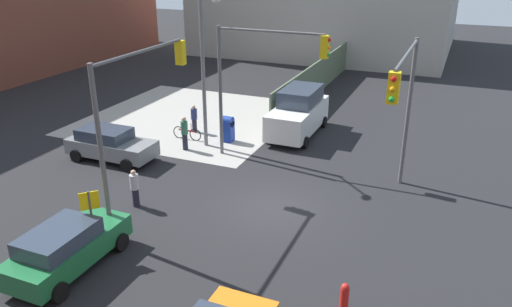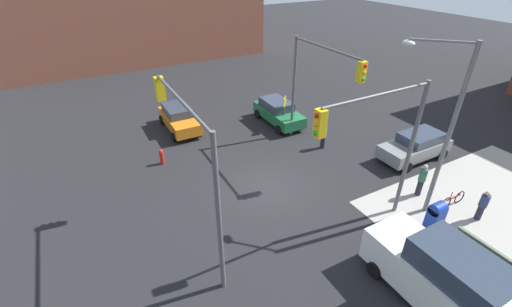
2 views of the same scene
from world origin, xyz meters
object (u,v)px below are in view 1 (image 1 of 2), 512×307
(street_lamp_corner, at_px, (205,60))
(pedestrian_waiting, at_px, (185,133))
(pedestrian_crossing, at_px, (135,188))
(traffic_signal_se_corner, at_px, (404,96))
(bicycle_leaning_on_fence, at_px, (187,133))
(coupe_gray, at_px, (110,144))
(mailbox_blue, at_px, (227,128))
(traffic_signal_ne_corner, at_px, (260,69))
(traffic_signal_nw_corner, at_px, (137,101))
(van_white_delivery, at_px, (298,113))
(pedestrian_walking_north, at_px, (194,118))
(coupe_green, at_px, (67,247))
(fire_hydrant, at_px, (344,297))

(street_lamp_corner, relative_size, pedestrian_waiting, 4.40)
(street_lamp_corner, height_order, pedestrian_crossing, street_lamp_corner)
(traffic_signal_se_corner, bearing_deg, bicycle_leaning_on_fence, 73.37)
(coupe_gray, bearing_deg, mailbox_blue, -42.70)
(traffic_signal_ne_corner, xyz_separation_m, mailbox_blue, (1.70, 2.61, -3.87))
(street_lamp_corner, bearing_deg, traffic_signal_nw_corner, -171.83)
(traffic_signal_nw_corner, height_order, pedestrian_waiting, traffic_signal_nw_corner)
(mailbox_blue, bearing_deg, van_white_delivery, -50.88)
(coupe_gray, height_order, pedestrian_walking_north, coupe_gray)
(traffic_signal_ne_corner, bearing_deg, traffic_signal_nw_corner, 162.65)
(pedestrian_waiting, distance_m, pedestrian_walking_north, 2.75)
(pedestrian_crossing, bearing_deg, pedestrian_waiting, 73.35)
(van_white_delivery, bearing_deg, traffic_signal_ne_corner, 172.22)
(bicycle_leaning_on_fence, bearing_deg, mailbox_blue, -74.72)
(van_white_delivery, distance_m, pedestrian_waiting, 6.59)
(van_white_delivery, xyz_separation_m, pedestrian_walking_north, (-2.00, 5.60, -0.45))
(pedestrian_walking_north, bearing_deg, traffic_signal_nw_corner, -138.12)
(coupe_green, height_order, pedestrian_waiting, pedestrian_waiting)
(coupe_gray, bearing_deg, pedestrian_crossing, -131.67)
(fire_hydrant, height_order, coupe_green, coupe_green)
(van_white_delivery, distance_m, pedestrian_crossing, 11.33)
(fire_hydrant, xyz_separation_m, pedestrian_walking_north, (11.80, 11.60, 0.34))
(street_lamp_corner, distance_m, pedestrian_waiting, 3.94)
(mailbox_blue, bearing_deg, coupe_gray, 137.30)
(traffic_signal_se_corner, distance_m, bicycle_leaning_on_fence, 12.95)
(traffic_signal_nw_corner, bearing_deg, coupe_green, 177.74)
(street_lamp_corner, xyz_separation_m, van_white_delivery, (3.86, -3.73, -3.42))
(traffic_signal_ne_corner, distance_m, coupe_gray, 8.35)
(mailbox_blue, height_order, fire_hydrant, mailbox_blue)
(mailbox_blue, bearing_deg, traffic_signal_se_corner, -113.32)
(fire_hydrant, distance_m, bicycle_leaning_on_fence, 15.56)
(traffic_signal_nw_corner, bearing_deg, fire_hydrant, -107.47)
(street_lamp_corner, relative_size, coupe_green, 1.82)
(traffic_signal_nw_corner, height_order, mailbox_blue, traffic_signal_nw_corner)
(coupe_gray, bearing_deg, street_lamp_corner, -47.97)
(traffic_signal_se_corner, relative_size, street_lamp_corner, 0.81)
(coupe_gray, xyz_separation_m, pedestrian_walking_north, (5.20, -1.84, -0.02))
(pedestrian_crossing, relative_size, pedestrian_waiting, 0.90)
(traffic_signal_se_corner, relative_size, traffic_signal_ne_corner, 1.00)
(traffic_signal_ne_corner, relative_size, bicycle_leaning_on_fence, 3.71)
(pedestrian_crossing, bearing_deg, mailbox_blue, 60.11)
(pedestrian_crossing, height_order, pedestrian_waiting, pedestrian_waiting)
(van_white_delivery, bearing_deg, coupe_green, 169.38)
(mailbox_blue, height_order, coupe_green, coupe_green)
(traffic_signal_nw_corner, bearing_deg, coupe_gray, 50.86)
(traffic_signal_ne_corner, bearing_deg, bicycle_leaning_on_fence, 77.12)
(mailbox_blue, bearing_deg, bicycle_leaning_on_fence, 105.28)
(street_lamp_corner, xyz_separation_m, coupe_gray, (-3.34, 3.71, -3.86))
(pedestrian_walking_north, distance_m, bicycle_leaning_on_fence, 1.31)
(traffic_signal_se_corner, distance_m, fire_hydrant, 8.25)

